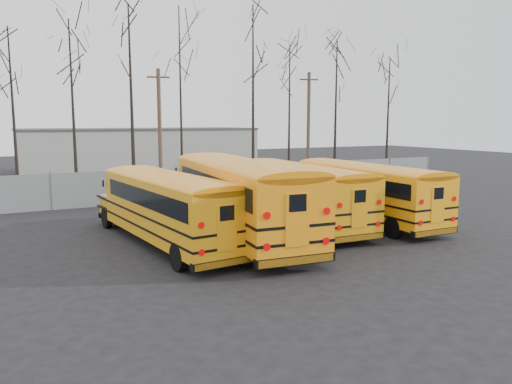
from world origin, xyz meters
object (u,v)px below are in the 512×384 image
bus_a (168,203)px  bus_c (299,189)px  utility_pole_left (160,131)px  utility_pole_right (308,125)px  bus_b (239,192)px  bus_d (364,187)px

bus_a → bus_c: 6.52m
bus_c → utility_pole_left: bearing=105.3°
bus_a → utility_pole_right: (17.12, 16.27, 2.79)m
bus_b → bus_d: bearing=8.8°
bus_d → utility_pole_left: utility_pole_left is taller
bus_a → utility_pole_left: utility_pole_left is taller
bus_a → bus_c: size_ratio=1.00×
bus_a → utility_pole_left: bearing=68.8°
bus_b → bus_c: 3.75m
bus_c → utility_pole_left: size_ratio=1.30×
bus_b → bus_a: bearing=-179.8°
utility_pole_right → bus_d: bearing=-99.8°
bus_c → utility_pole_right: size_ratio=1.20×
bus_c → utility_pole_right: utility_pole_right is taller
bus_a → bus_b: 2.92m
bus_a → bus_c: bearing=1.7°
bus_d → utility_pole_left: 14.68m
utility_pole_left → utility_pole_right: (13.41, 2.98, 0.31)m
bus_b → bus_c: (3.58, 1.10, -0.25)m
bus_b → utility_pole_right: bearing=54.9°
utility_pole_left → bus_d: bearing=-52.5°
bus_a → utility_pole_right: size_ratio=1.20×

